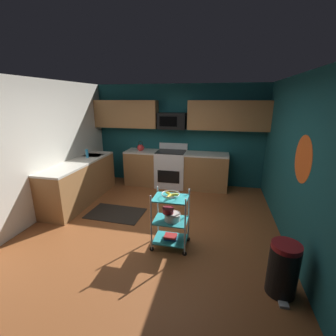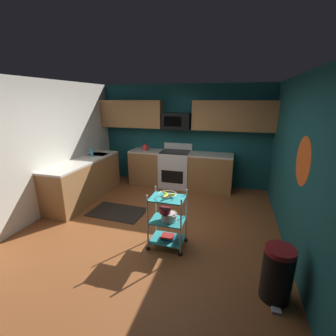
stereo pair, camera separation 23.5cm
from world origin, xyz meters
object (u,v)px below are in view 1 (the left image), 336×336
object	(u,v)px
book_stack	(171,237)
dish_soap_bottle	(87,153)
rolling_cart	(171,220)
kettle	(141,148)
fruit_bowl	(171,195)
mixing_bowl_large	(172,217)
mixing_bowl_small	(168,210)
microwave	(172,121)
oven_range	(171,168)
trash_can	(283,269)

from	to	relation	value
book_stack	dish_soap_bottle	bearing A→B (deg)	145.35
rolling_cart	kettle	world-z (taller)	kettle
fruit_bowl	book_stack	world-z (taller)	fruit_bowl
mixing_bowl_large	mixing_bowl_small	world-z (taller)	mixing_bowl_small
dish_soap_bottle	book_stack	bearing A→B (deg)	-34.65
fruit_bowl	book_stack	distance (m)	0.72
mixing_bowl_large	microwave	bearing A→B (deg)	101.87
rolling_cart	book_stack	world-z (taller)	rolling_cart
dish_soap_bottle	fruit_bowl	bearing A→B (deg)	-34.65
microwave	kettle	distance (m)	1.09
oven_range	fruit_bowl	world-z (taller)	oven_range
mixing_bowl_large	dish_soap_bottle	distance (m)	2.89
microwave	mixing_bowl_large	distance (m)	3.03
kettle	trash_can	size ratio (longest dim) A/B	0.40
rolling_cart	trash_can	xyz separation A→B (m)	(1.47, -0.61, -0.12)
kettle	book_stack	bearing A→B (deg)	-62.43
microwave	dish_soap_bottle	xyz separation A→B (m)	(-1.78, -1.13, -0.68)
oven_range	book_stack	bearing A→B (deg)	-78.25
rolling_cart	kettle	size ratio (longest dim) A/B	3.47
fruit_bowl	microwave	bearing A→B (deg)	101.32
fruit_bowl	kettle	world-z (taller)	kettle
mixing_bowl_large	kettle	size ratio (longest dim) A/B	0.95
kettle	dish_soap_bottle	xyz separation A→B (m)	(-0.95, -1.02, 0.02)
fruit_bowl	rolling_cart	bearing A→B (deg)	0.00
mixing_bowl_large	book_stack	xyz separation A→B (m)	(-0.03, 0.00, -0.36)
mixing_bowl_large	fruit_bowl	bearing A→B (deg)	180.00
microwave	book_stack	world-z (taller)	microwave
oven_range	book_stack	world-z (taller)	oven_range
oven_range	kettle	world-z (taller)	kettle
fruit_bowl	trash_can	world-z (taller)	fruit_bowl
mixing_bowl_large	trash_can	xyz separation A→B (m)	(1.45, -0.61, -0.19)
book_stack	trash_can	xyz separation A→B (m)	(1.47, -0.61, 0.17)
mixing_bowl_small	book_stack	bearing A→B (deg)	-2.71
trash_can	mixing_bowl_small	bearing A→B (deg)	158.15
microwave	oven_range	bearing A→B (deg)	-89.74
mixing_bowl_small	fruit_bowl	bearing A→B (deg)	-2.71
fruit_bowl	kettle	bearing A→B (deg)	117.57
microwave	rolling_cart	world-z (taller)	microwave
oven_range	trash_can	xyz separation A→B (m)	(2.02, -3.24, -0.15)
fruit_bowl	dish_soap_bottle	size ratio (longest dim) A/B	1.36
mixing_bowl_small	book_stack	size ratio (longest dim) A/B	0.94
oven_range	kettle	distance (m)	0.97
mixing_bowl_small	kettle	size ratio (longest dim) A/B	0.69
kettle	microwave	bearing A→B (deg)	7.50
dish_soap_bottle	microwave	bearing A→B (deg)	32.47
mixing_bowl_large	oven_range	bearing A→B (deg)	102.31
mixing_bowl_small	trash_can	world-z (taller)	trash_can
kettle	dish_soap_bottle	bearing A→B (deg)	-132.97
rolling_cart	trash_can	distance (m)	1.60
fruit_bowl	dish_soap_bottle	xyz separation A→B (m)	(-2.32, 1.61, 0.14)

